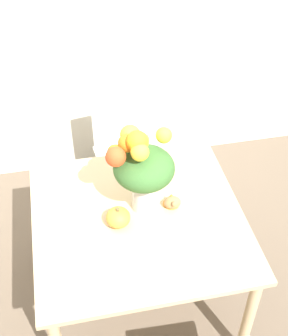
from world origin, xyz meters
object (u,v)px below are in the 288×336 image
flower_vase (142,167)px  pumpkin (118,217)px  turkey_figurine (172,201)px  dining_chair_near_window (126,152)px

flower_vase → pumpkin: bearing=-144.9°
turkey_figurine → dining_chair_near_window: size_ratio=0.14×
flower_vase → dining_chair_near_window: 0.99m
pumpkin → turkey_figurine: (0.31, 0.07, -0.01)m
pumpkin → turkey_figurine: pumpkin is taller
flower_vase → pumpkin: size_ratio=4.05×
flower_vase → dining_chair_near_window: size_ratio=0.58×
flower_vase → pumpkin: flower_vase is taller
turkey_figurine → dining_chair_near_window: dining_chair_near_window is taller
flower_vase → pumpkin: 0.29m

